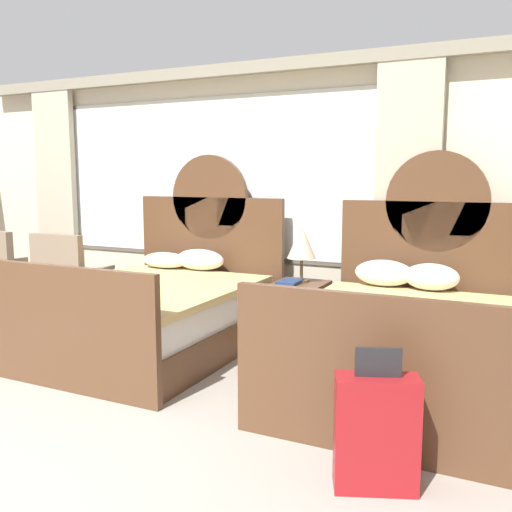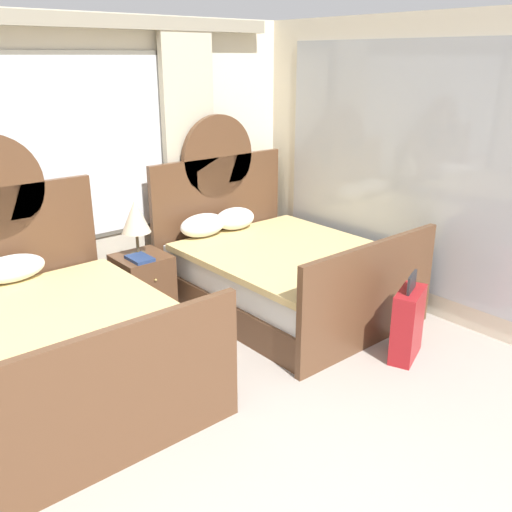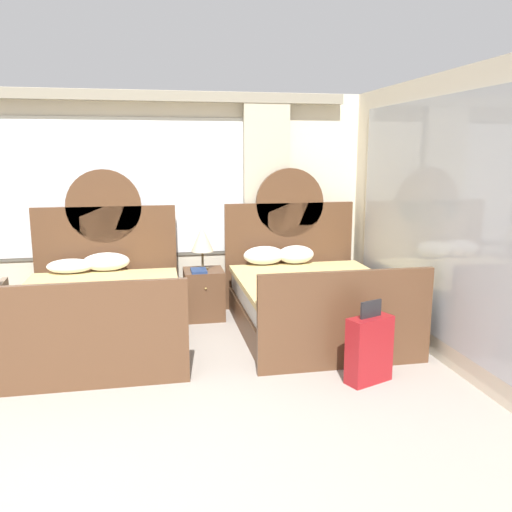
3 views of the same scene
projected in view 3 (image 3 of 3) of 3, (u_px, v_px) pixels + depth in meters
wall_back_window at (95, 199)px, 6.43m from camera, size 6.69×0.22×2.70m
wall_right_mirror at (449, 221)px, 4.90m from camera, size 0.08×4.57×2.70m
bed_near_window at (101, 310)px, 5.50m from camera, size 1.66×2.15×1.78m
bed_near_mirror at (310, 299)px, 5.93m from camera, size 1.66×2.15×1.78m
nightstand_between_beds at (204, 294)px, 6.38m from camera, size 0.47×0.49×0.59m
table_lamp_on_nightstand at (202, 239)px, 6.29m from camera, size 0.27×0.27×0.52m
book_on_nightstand at (199, 271)px, 6.22m from camera, size 0.18×0.26×0.03m
suitcase_on_floor at (369, 349)px, 4.59m from camera, size 0.45×0.32×0.73m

